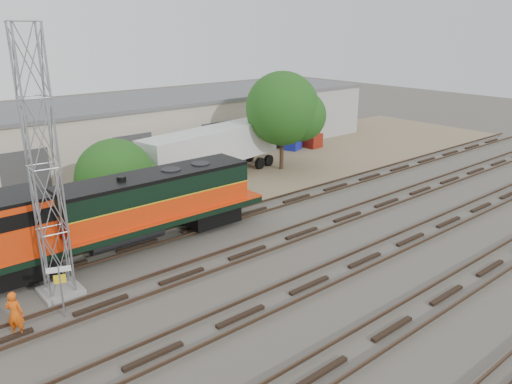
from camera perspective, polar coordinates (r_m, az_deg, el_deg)
ground at (r=25.25m, az=1.17°, el=-8.22°), size 140.00×140.00×0.00m
dirt_strip at (r=37.02m, az=-14.27°, el=0.08°), size 80.00×16.00×0.02m
tracks at (r=23.30m, az=6.11°, el=-10.54°), size 80.00×20.40×0.28m
warehouse at (r=43.50m, az=-19.19°, el=5.95°), size 58.40×10.40×5.30m
locomotive at (r=26.63m, az=-15.41°, el=-2.09°), size 16.48×2.89×3.96m
signal_tower at (r=22.30m, az=-23.04°, el=2.07°), size 1.70×1.70×11.52m
sign_post at (r=21.72m, az=-21.47°, el=-9.51°), size 0.90×0.39×2.32m
worker at (r=21.59m, az=-25.85°, el=-12.40°), size 0.81×0.79×1.87m
semi_trailer at (r=38.67m, az=-4.67°, el=5.17°), size 12.98×4.75×3.92m
dumpster_blue at (r=48.14m, az=4.11°, el=5.74°), size 2.05×1.99×1.50m
dumpster_red at (r=49.14m, az=6.49°, el=5.88°), size 1.62×1.53×1.40m
tree_mid at (r=32.57m, az=-15.19°, el=1.31°), size 5.27×5.02×5.02m
tree_east at (r=40.55m, az=3.56°, el=9.29°), size 6.22×5.92×7.99m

